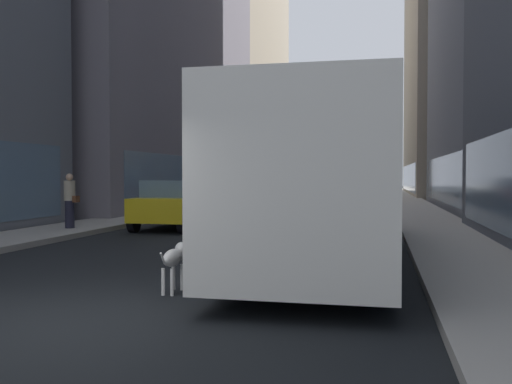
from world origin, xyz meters
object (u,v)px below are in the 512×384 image
car_yellow_taxi (176,204)px  box_truck (274,178)px  transit_bus (330,175)px  car_black_suv (321,187)px  car_red_coupe (335,191)px  pedestrian_with_handbag (70,200)px  dalmatian_dog (174,258)px

car_yellow_taxi → box_truck: box_truck is taller
transit_bus → car_black_suv: transit_bus is taller
car_black_suv → car_red_coupe: (2.40, -15.13, -0.00)m
transit_bus → pedestrian_with_handbag: size_ratio=6.82×
dalmatian_dog → transit_bus: bearing=64.1°
car_red_coupe → car_yellow_taxi: bearing=-103.4°
transit_bus → car_yellow_taxi: 7.87m
car_yellow_taxi → dalmatian_dog: car_yellow_taxi is taller
car_red_coupe → box_truck: size_ratio=0.52×
car_red_coupe → pedestrian_with_handbag: pedestrian_with_handbag is taller
car_yellow_taxi → pedestrian_with_handbag: pedestrian_with_handbag is taller
car_black_suv → car_yellow_taxi: 32.02m
transit_bus → car_red_coupe: bearing=94.1°
car_black_suv → box_truck: size_ratio=0.59×
pedestrian_with_handbag → car_red_coupe: bearing=70.4°
transit_bus → dalmatian_dog: (-2.00, -4.13, -1.26)m
car_black_suv → transit_bus: bearing=-83.9°
transit_bus → car_red_coupe: size_ratio=2.95×
transit_bus → car_black_suv: (-4.00, 37.43, -0.95)m
transit_bus → car_red_coupe: transit_bus is taller
car_black_suv → pedestrian_with_handbag: size_ratio=2.63×
car_black_suv → pedestrian_with_handbag: pedestrian_with_handbag is taller
car_black_suv → car_yellow_taxi: bearing=-92.9°
transit_bus → box_truck: same height
car_black_suv → car_red_coupe: size_ratio=1.14×
car_red_coupe → dalmatian_dog: size_ratio=4.06×
dalmatian_dog → car_red_coupe: bearing=89.1°
car_red_coupe → car_yellow_taxi: size_ratio=0.98×
car_yellow_taxi → car_red_coupe: bearing=76.6°
dalmatian_dog → pedestrian_with_handbag: pedestrian_with_handbag is taller
box_truck → dalmatian_dog: size_ratio=7.79×
car_red_coupe → dalmatian_dog: bearing=-90.9°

